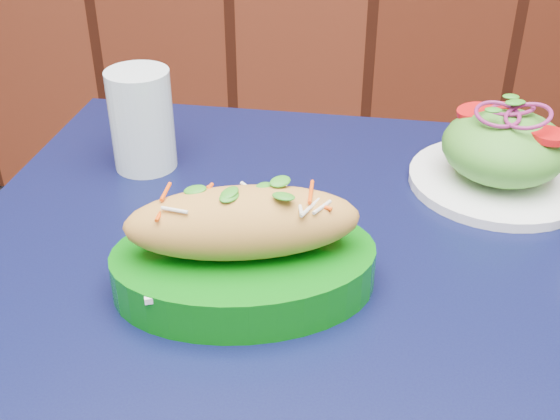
{
  "coord_description": "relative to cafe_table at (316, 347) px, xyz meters",
  "views": [
    {
      "loc": [
        -0.08,
        1.05,
        1.18
      ],
      "look_at": [
        -0.13,
        1.63,
        0.81
      ],
      "focal_mm": 45.0,
      "sensor_mm": 36.0,
      "label": 1
    }
  ],
  "objects": [
    {
      "name": "water_glass",
      "position": [
        -0.23,
        0.22,
        0.15
      ],
      "size": [
        0.08,
        0.08,
        0.13
      ],
      "primitive_type": "cylinder",
      "color": "silver",
      "rests_on": "cafe_table"
    },
    {
      "name": "salad_plate",
      "position": [
        0.21,
        0.21,
        0.13
      ],
      "size": [
        0.21,
        0.21,
        0.11
      ],
      "rotation": [
        0.0,
        0.0,
        -0.32
      ],
      "color": "white",
      "rests_on": "cafe_table"
    },
    {
      "name": "banh_mi_basket",
      "position": [
        -0.07,
        -0.02,
        0.13
      ],
      "size": [
        0.28,
        0.21,
        0.12
      ],
      "rotation": [
        0.0,
        0.0,
        0.18
      ],
      "color": "#07690C",
      "rests_on": "cafe_table"
    },
    {
      "name": "cafe_table",
      "position": [
        0.0,
        0.0,
        0.0
      ],
      "size": [
        0.86,
        0.86,
        0.75
      ],
      "rotation": [
        0.0,
        0.0,
        -0.08
      ],
      "color": "black",
      "rests_on": "ground"
    }
  ]
}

